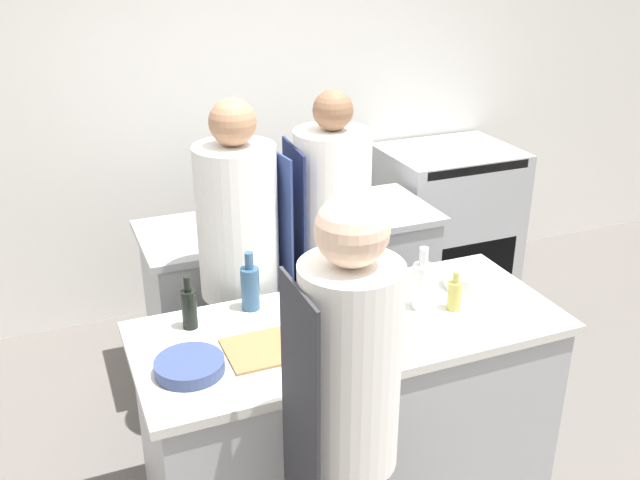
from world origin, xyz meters
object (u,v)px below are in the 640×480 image
bowl_wooden_salad (190,366)px  stockpot (231,199)px  oven_range (445,219)px  chef_at_pass_far (331,262)px  bowl_ceramic_blue (330,294)px  bottle_wine (454,294)px  bowl_mixing_large (463,280)px  bottle_olive_oil (422,284)px  bowl_prep_small (332,328)px  bottle_vinegar (367,271)px  bottle_cooking_oil (351,337)px  chef_at_stove (241,279)px  bottle_sauce (250,287)px  bottle_water (189,308)px  chef_at_prep_near (347,438)px

bowl_wooden_salad → stockpot: size_ratio=1.07×
oven_range → chef_at_pass_far: (-1.36, -1.06, 0.37)m
bowl_wooden_salad → bowl_ceramic_blue: bearing=24.5°
bottle_wine → stockpot: (-0.62, 1.40, 0.05)m
oven_range → bowl_mixing_large: bearing=-119.8°
bottle_olive_oil → bowl_ceramic_blue: (-0.35, 0.22, -0.09)m
bowl_prep_small → bottle_vinegar: bearing=46.2°
bottle_cooking_oil → stockpot: size_ratio=1.18×
bottle_olive_oil → bowl_wooden_salad: bearing=-174.2°
chef_at_stove → bowl_ceramic_blue: 0.51m
chef_at_pass_far → bottle_vinegar: (0.03, -0.36, 0.11)m
bowl_wooden_salad → bottle_vinegar: bearing=22.4°
chef_at_pass_far → stockpot: (-0.33, 0.70, 0.15)m
bottle_sauce → bottle_wine: bearing=-22.6°
bottle_sauce → bottle_water: size_ratio=1.14×
bottle_wine → bottle_sauce: size_ratio=0.67×
chef_at_pass_far → bottle_sauce: bearing=127.8°
bottle_vinegar → chef_at_pass_far: bearing=94.4°
bowl_ceramic_blue → bowl_wooden_salad: (-0.72, -0.33, -0.00)m
bottle_wine → bottle_sauce: bottle_sauce is taller
chef_at_prep_near → oven_range: bearing=-38.3°
bottle_olive_oil → bowl_mixing_large: (0.29, 0.10, -0.08)m
bowl_prep_small → bowl_wooden_salad: (-0.61, -0.05, -0.00)m
bottle_olive_oil → bottle_vinegar: (-0.13, 0.28, -0.04)m
chef_at_prep_near → bottle_wine: bearing=-53.0°
bottle_wine → bottle_sauce: 0.90m
bowl_mixing_large → bottle_wine: bearing=-132.7°
bowl_mixing_large → bowl_ceramic_blue: bowl_mixing_large is taller
chef_at_stove → chef_at_pass_far: bearing=84.3°
stockpot → chef_at_pass_far: bearing=-64.6°
chef_at_prep_near → bowl_prep_small: 0.64m
oven_range → bowl_ceramic_blue: oven_range is taller
bottle_vinegar → bowl_mixing_large: 0.46m
bottle_vinegar → bottle_water: bearing=-176.2°
bottle_sauce → bowl_ceramic_blue: size_ratio=1.62×
bottle_olive_oil → chef_at_stove: bearing=135.7°
bottle_vinegar → bottle_wine: (0.26, -0.34, -0.01)m
bottle_cooking_oil → bowl_wooden_salad: bottle_cooking_oil is taller
bottle_olive_oil → chef_at_prep_near: bearing=-134.8°
chef_at_stove → bottle_water: (-0.34, -0.41, 0.12)m
bottle_vinegar → bowl_prep_small: bearing=-133.8°
bottle_vinegar → bottle_cooking_oil: size_ratio=0.68×
bottle_sauce → bowl_wooden_salad: (-0.36, -0.39, -0.08)m
bowl_prep_small → bowl_mixing_large: bearing=12.4°
bowl_prep_small → bottle_sauce: bearing=126.3°
bottle_olive_oil → bowl_wooden_salad: 1.07m
bowl_prep_small → bottle_cooking_oil: bearing=-94.5°
bottle_vinegar → bowl_ceramic_blue: bearing=-164.9°
oven_range → bowl_prep_small: (-1.66, -1.76, 0.43)m
chef_at_stove → bottle_wine: size_ratio=9.75×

